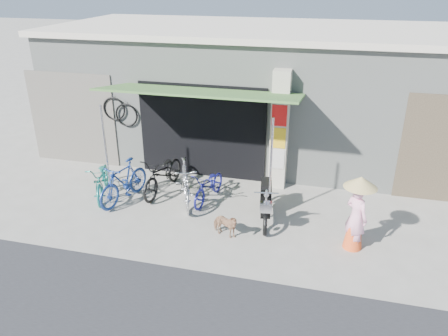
% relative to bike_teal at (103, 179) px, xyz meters
% --- Properties ---
extents(ground, '(80.00, 80.00, 0.00)m').
position_rel_bike_teal_xyz_m(ground, '(3.21, -0.80, -0.45)').
color(ground, '#9F9A8F').
rests_on(ground, ground).
extents(bicycle_shop, '(12.30, 5.30, 3.66)m').
position_rel_bike_teal_xyz_m(bicycle_shop, '(3.20, 4.29, 1.38)').
color(bicycle_shop, '#9DA29A').
rests_on(bicycle_shop, ground).
extents(shop_pillar, '(0.42, 0.44, 3.00)m').
position_rel_bike_teal_xyz_m(shop_pillar, '(4.06, 1.65, 1.05)').
color(shop_pillar, beige).
rests_on(shop_pillar, ground).
extents(awning, '(4.60, 1.88, 2.72)m').
position_rel_bike_teal_xyz_m(awning, '(2.30, 0.83, 2.06)').
color(awning, '#3C652D').
rests_on(awning, ground).
extents(neighbour_left, '(2.60, 0.06, 2.60)m').
position_rel_bike_teal_xyz_m(neighbour_left, '(-1.79, 1.79, 0.85)').
color(neighbour_left, '#6B665B').
rests_on(neighbour_left, ground).
extents(bike_teal, '(1.19, 1.81, 0.90)m').
position_rel_bike_teal_xyz_m(bike_teal, '(0.00, 0.00, 0.00)').
color(bike_teal, '#197469').
rests_on(bike_teal, ground).
extents(bike_blue, '(0.87, 1.75, 1.01)m').
position_rel_bike_teal_xyz_m(bike_blue, '(0.61, -0.10, 0.06)').
color(bike_blue, navy).
rests_on(bike_blue, ground).
extents(bike_black, '(0.87, 1.93, 0.98)m').
position_rel_bike_teal_xyz_m(bike_black, '(1.35, 0.59, 0.04)').
color(bike_black, black).
rests_on(bike_black, ground).
extents(bike_silver, '(1.13, 1.81, 1.05)m').
position_rel_bike_teal_xyz_m(bike_silver, '(2.08, 0.15, 0.08)').
color(bike_silver, '#AFAEB3').
rests_on(bike_silver, ground).
extents(bike_navy, '(0.76, 1.56, 0.78)m').
position_rel_bike_teal_xyz_m(bike_navy, '(2.58, 0.41, -0.06)').
color(bike_navy, navy).
rests_on(bike_navy, ground).
extents(street_dog, '(0.69, 0.47, 0.54)m').
position_rel_bike_teal_xyz_m(street_dog, '(3.34, -1.03, -0.18)').
color(street_dog, '#997451').
rests_on(street_dog, ground).
extents(moped, '(0.55, 1.74, 0.99)m').
position_rel_bike_teal_xyz_m(moped, '(4.04, -0.10, -0.00)').
color(moped, black).
rests_on(moped, ground).
extents(nun, '(0.64, 0.64, 1.57)m').
position_rel_bike_teal_xyz_m(nun, '(5.92, -0.79, 0.34)').
color(nun, '#FFABCD').
rests_on(nun, ground).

